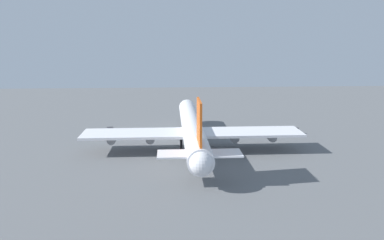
{
  "coord_description": "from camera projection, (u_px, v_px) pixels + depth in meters",
  "views": [
    {
      "loc": [
        -105.67,
        6.13,
        31.49
      ],
      "look_at": [
        0.0,
        0.0,
        8.41
      ],
      "focal_mm": 34.91,
      "sensor_mm": 36.0,
      "label": 1
    }
  ],
  "objects": [
    {
      "name": "cargo_loader",
      "position": [
        292.0,
        131.0,
        126.32
      ],
      "size": [
        4.22,
        4.49,
        2.2
      ],
      "color": "#333338",
      "rests_on": "ground_plane"
    },
    {
      "name": "cargo_airplane",
      "position": [
        192.0,
        128.0,
        108.29
      ],
      "size": [
        70.26,
        62.04,
        18.69
      ],
      "color": "silver",
      "rests_on": "ground_plane"
    },
    {
      "name": "safety_cone_nose",
      "position": [
        188.0,
        123.0,
        140.91
      ],
      "size": [
        0.51,
        0.51,
        0.73
      ],
      "primitive_type": "cone",
      "color": "orange",
      "rests_on": "ground_plane"
    },
    {
      "name": "ground_plane",
      "position": [
        192.0,
        148.0,
        110.13
      ],
      "size": [
        281.03,
        281.03,
        0.0
      ],
      "primitive_type": "plane",
      "color": "slate"
    },
    {
      "name": "fuel_truck",
      "position": [
        111.0,
        131.0,
        125.47
      ],
      "size": [
        5.43,
        3.34,
        2.14
      ],
      "color": "#333338",
      "rests_on": "ground_plane"
    }
  ]
}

